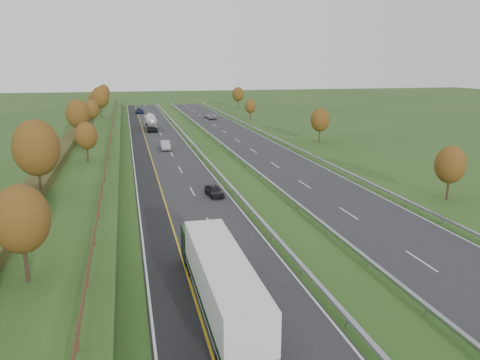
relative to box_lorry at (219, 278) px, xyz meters
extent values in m
plane|color=#294A1A|center=(9.09, 47.85, -2.33)|extent=(400.00, 400.00, 0.00)
cube|color=#242427|center=(1.09, 52.85, -2.31)|extent=(10.50, 200.00, 0.04)
cube|color=#242427|center=(17.59, 52.85, -2.31)|extent=(10.50, 200.00, 0.04)
cube|color=black|center=(-2.66, 52.85, -2.31)|extent=(3.00, 200.00, 0.04)
cube|color=silver|center=(-3.96, 52.85, -2.28)|extent=(0.15, 200.00, 0.01)
cube|color=gold|center=(-1.16, 52.85, -2.28)|extent=(0.15, 200.00, 0.01)
cube|color=silver|center=(6.14, 52.85, -2.28)|extent=(0.15, 200.00, 0.01)
cube|color=silver|center=(12.54, 52.85, -2.28)|extent=(0.15, 200.00, 0.01)
cube|color=silver|center=(22.64, 52.85, -2.28)|extent=(0.15, 200.00, 0.01)
cube|color=silver|center=(2.34, 3.85, -2.28)|extent=(0.15, 4.00, 0.01)
cube|color=silver|center=(16.34, 3.85, -2.28)|extent=(0.15, 4.00, 0.01)
cube|color=silver|center=(2.34, 15.85, -2.28)|extent=(0.15, 4.00, 0.01)
cube|color=silver|center=(16.34, 15.85, -2.28)|extent=(0.15, 4.00, 0.01)
cube|color=silver|center=(2.34, 27.85, -2.28)|extent=(0.15, 4.00, 0.01)
cube|color=silver|center=(16.34, 27.85, -2.28)|extent=(0.15, 4.00, 0.01)
cube|color=silver|center=(2.34, 39.85, -2.28)|extent=(0.15, 4.00, 0.01)
cube|color=silver|center=(16.34, 39.85, -2.28)|extent=(0.15, 4.00, 0.01)
cube|color=silver|center=(2.34, 51.85, -2.28)|extent=(0.15, 4.00, 0.01)
cube|color=silver|center=(16.34, 51.85, -2.28)|extent=(0.15, 4.00, 0.01)
cube|color=silver|center=(2.34, 63.85, -2.28)|extent=(0.15, 4.00, 0.01)
cube|color=silver|center=(16.34, 63.85, -2.28)|extent=(0.15, 4.00, 0.01)
cube|color=silver|center=(2.34, 75.85, -2.28)|extent=(0.15, 4.00, 0.01)
cube|color=silver|center=(16.34, 75.85, -2.28)|extent=(0.15, 4.00, 0.01)
cube|color=silver|center=(2.34, 87.85, -2.28)|extent=(0.15, 4.00, 0.01)
cube|color=silver|center=(16.34, 87.85, -2.28)|extent=(0.15, 4.00, 0.01)
cube|color=silver|center=(2.34, 99.85, -2.28)|extent=(0.15, 4.00, 0.01)
cube|color=silver|center=(16.34, 99.85, -2.28)|extent=(0.15, 4.00, 0.01)
cube|color=silver|center=(2.34, 111.85, -2.28)|extent=(0.15, 4.00, 0.01)
cube|color=silver|center=(16.34, 111.85, -2.28)|extent=(0.15, 4.00, 0.01)
cube|color=silver|center=(2.34, 123.85, -2.28)|extent=(0.15, 4.00, 0.01)
cube|color=silver|center=(16.34, 123.85, -2.28)|extent=(0.15, 4.00, 0.01)
cube|color=silver|center=(2.34, 135.85, -2.28)|extent=(0.15, 4.00, 0.01)
cube|color=silver|center=(16.34, 135.85, -2.28)|extent=(0.15, 4.00, 0.01)
cube|color=silver|center=(2.34, 147.85, -2.28)|extent=(0.15, 4.00, 0.01)
cube|color=silver|center=(16.34, 147.85, -2.28)|extent=(0.15, 4.00, 0.01)
cube|color=#294A1A|center=(-11.91, 52.85, -1.33)|extent=(12.00, 200.00, 2.00)
cube|color=#2F3515|center=(-13.91, 52.85, 0.22)|extent=(2.20, 180.00, 1.10)
cube|color=#422B19|center=(-7.41, 52.85, 0.22)|extent=(0.08, 184.00, 0.10)
cube|color=#422B19|center=(-7.41, 52.85, 0.62)|extent=(0.08, 184.00, 0.10)
cube|color=#422B19|center=(-7.41, -5.15, 0.27)|extent=(0.12, 0.12, 1.20)
cube|color=#422B19|center=(-7.41, 1.35, 0.27)|extent=(0.12, 0.12, 1.20)
cube|color=#422B19|center=(-7.41, 7.85, 0.27)|extent=(0.12, 0.12, 1.20)
cube|color=#422B19|center=(-7.41, 14.35, 0.27)|extent=(0.12, 0.12, 1.20)
cube|color=#422B19|center=(-7.41, 20.85, 0.27)|extent=(0.12, 0.12, 1.20)
cube|color=#422B19|center=(-7.41, 27.35, 0.27)|extent=(0.12, 0.12, 1.20)
cube|color=#422B19|center=(-7.41, 33.85, 0.27)|extent=(0.12, 0.12, 1.20)
cube|color=#422B19|center=(-7.41, 40.35, 0.27)|extent=(0.12, 0.12, 1.20)
cube|color=#422B19|center=(-7.41, 46.85, 0.27)|extent=(0.12, 0.12, 1.20)
cube|color=#422B19|center=(-7.41, 53.35, 0.27)|extent=(0.12, 0.12, 1.20)
cube|color=#422B19|center=(-7.41, 59.85, 0.27)|extent=(0.12, 0.12, 1.20)
cube|color=#422B19|center=(-7.41, 66.35, 0.27)|extent=(0.12, 0.12, 1.20)
cube|color=#422B19|center=(-7.41, 72.85, 0.27)|extent=(0.12, 0.12, 1.20)
cube|color=#422B19|center=(-7.41, 79.35, 0.27)|extent=(0.12, 0.12, 1.20)
cube|color=#422B19|center=(-7.41, 85.85, 0.27)|extent=(0.12, 0.12, 1.20)
cube|color=#422B19|center=(-7.41, 92.35, 0.27)|extent=(0.12, 0.12, 1.20)
cube|color=#422B19|center=(-7.41, 98.85, 0.27)|extent=(0.12, 0.12, 1.20)
cube|color=#422B19|center=(-7.41, 105.35, 0.27)|extent=(0.12, 0.12, 1.20)
cube|color=#422B19|center=(-7.41, 111.85, 0.27)|extent=(0.12, 0.12, 1.20)
cube|color=#422B19|center=(-7.41, 118.35, 0.27)|extent=(0.12, 0.12, 1.20)
cube|color=#422B19|center=(-7.41, 124.85, 0.27)|extent=(0.12, 0.12, 1.20)
cube|color=#422B19|center=(-7.41, 131.35, 0.27)|extent=(0.12, 0.12, 1.20)
cube|color=#422B19|center=(-7.41, 137.85, 0.27)|extent=(0.12, 0.12, 1.20)
cube|color=#422B19|center=(-7.41, 144.35, 0.27)|extent=(0.12, 0.12, 1.20)
cube|color=gray|center=(6.79, 52.85, -1.71)|extent=(0.32, 200.00, 0.18)
cube|color=gray|center=(6.79, -3.15, -2.05)|extent=(0.10, 0.14, 0.56)
cube|color=gray|center=(6.79, 3.85, -2.05)|extent=(0.10, 0.14, 0.56)
cube|color=gray|center=(6.79, 10.85, -2.05)|extent=(0.10, 0.14, 0.56)
cube|color=gray|center=(6.79, 17.85, -2.05)|extent=(0.10, 0.14, 0.56)
cube|color=gray|center=(6.79, 24.85, -2.05)|extent=(0.10, 0.14, 0.56)
cube|color=gray|center=(6.79, 31.85, -2.05)|extent=(0.10, 0.14, 0.56)
cube|color=gray|center=(6.79, 38.85, -2.05)|extent=(0.10, 0.14, 0.56)
cube|color=gray|center=(6.79, 45.85, -2.05)|extent=(0.10, 0.14, 0.56)
cube|color=gray|center=(6.79, 52.85, -2.05)|extent=(0.10, 0.14, 0.56)
cube|color=gray|center=(6.79, 59.85, -2.05)|extent=(0.10, 0.14, 0.56)
cube|color=gray|center=(6.79, 66.85, -2.05)|extent=(0.10, 0.14, 0.56)
cube|color=gray|center=(6.79, 73.85, -2.05)|extent=(0.10, 0.14, 0.56)
cube|color=gray|center=(6.79, 80.85, -2.05)|extent=(0.10, 0.14, 0.56)
cube|color=gray|center=(6.79, 87.85, -2.05)|extent=(0.10, 0.14, 0.56)
cube|color=gray|center=(6.79, 94.85, -2.05)|extent=(0.10, 0.14, 0.56)
cube|color=gray|center=(6.79, 101.85, -2.05)|extent=(0.10, 0.14, 0.56)
cube|color=gray|center=(6.79, 108.85, -2.05)|extent=(0.10, 0.14, 0.56)
cube|color=gray|center=(6.79, 115.85, -2.05)|extent=(0.10, 0.14, 0.56)
cube|color=gray|center=(6.79, 122.85, -2.05)|extent=(0.10, 0.14, 0.56)
cube|color=gray|center=(6.79, 129.85, -2.05)|extent=(0.10, 0.14, 0.56)
cube|color=gray|center=(6.79, 136.85, -2.05)|extent=(0.10, 0.14, 0.56)
cube|color=gray|center=(6.79, 143.85, -2.05)|extent=(0.10, 0.14, 0.56)
cube|color=gray|center=(6.79, 150.85, -2.05)|extent=(0.10, 0.14, 0.56)
cube|color=gray|center=(11.89, 52.85, -1.71)|extent=(0.32, 200.00, 0.18)
cube|color=gray|center=(11.89, -3.15, -2.05)|extent=(0.10, 0.14, 0.56)
cube|color=gray|center=(11.89, 3.85, -2.05)|extent=(0.10, 0.14, 0.56)
cube|color=gray|center=(11.89, 10.85, -2.05)|extent=(0.10, 0.14, 0.56)
cube|color=gray|center=(11.89, 17.85, -2.05)|extent=(0.10, 0.14, 0.56)
cube|color=gray|center=(11.89, 24.85, -2.05)|extent=(0.10, 0.14, 0.56)
cube|color=gray|center=(11.89, 31.85, -2.05)|extent=(0.10, 0.14, 0.56)
cube|color=gray|center=(11.89, 38.85, -2.05)|extent=(0.10, 0.14, 0.56)
cube|color=gray|center=(11.89, 45.85, -2.05)|extent=(0.10, 0.14, 0.56)
cube|color=gray|center=(11.89, 52.85, -2.05)|extent=(0.10, 0.14, 0.56)
cube|color=gray|center=(11.89, 59.85, -2.05)|extent=(0.10, 0.14, 0.56)
cube|color=gray|center=(11.89, 66.85, -2.05)|extent=(0.10, 0.14, 0.56)
cube|color=gray|center=(11.89, 73.85, -2.05)|extent=(0.10, 0.14, 0.56)
cube|color=gray|center=(11.89, 80.85, -2.05)|extent=(0.10, 0.14, 0.56)
cube|color=gray|center=(11.89, 87.85, -2.05)|extent=(0.10, 0.14, 0.56)
cube|color=gray|center=(11.89, 94.85, -2.05)|extent=(0.10, 0.14, 0.56)
cube|color=gray|center=(11.89, 101.85, -2.05)|extent=(0.10, 0.14, 0.56)
cube|color=gray|center=(11.89, 108.85, -2.05)|extent=(0.10, 0.14, 0.56)
cube|color=gray|center=(11.89, 115.85, -2.05)|extent=(0.10, 0.14, 0.56)
cube|color=gray|center=(11.89, 122.85, -2.05)|extent=(0.10, 0.14, 0.56)
cube|color=gray|center=(11.89, 129.85, -2.05)|extent=(0.10, 0.14, 0.56)
cube|color=gray|center=(11.89, 136.85, -2.05)|extent=(0.10, 0.14, 0.56)
cube|color=gray|center=(11.89, 143.85, -2.05)|extent=(0.10, 0.14, 0.56)
cube|color=gray|center=(11.89, 150.85, -2.05)|extent=(0.10, 0.14, 0.56)
cube|color=gray|center=(23.39, 52.85, -1.71)|extent=(0.32, 200.00, 0.18)
cube|color=gray|center=(23.39, 10.85, -2.05)|extent=(0.10, 0.14, 0.56)
cube|color=gray|center=(23.39, 24.85, -2.05)|extent=(0.10, 0.14, 0.56)
cube|color=gray|center=(23.39, 38.85, -2.05)|extent=(0.10, 0.14, 0.56)
cube|color=gray|center=(23.39, 52.85, -2.05)|extent=(0.10, 0.14, 0.56)
cube|color=gray|center=(23.39, 66.85, -2.05)|extent=(0.10, 0.14, 0.56)
cube|color=gray|center=(23.39, 80.85, -2.05)|extent=(0.10, 0.14, 0.56)
cube|color=gray|center=(23.39, 94.85, -2.05)|extent=(0.10, 0.14, 0.56)
cube|color=gray|center=(23.39, 108.85, -2.05)|extent=(0.10, 0.14, 0.56)
cube|color=gray|center=(23.39, 122.85, -2.05)|extent=(0.10, 0.14, 0.56)
cube|color=gray|center=(23.39, 136.85, -2.05)|extent=(0.10, 0.14, 0.56)
cube|color=gray|center=(23.39, 150.85, -2.05)|extent=(0.10, 0.14, 0.56)
cylinder|color=#2D2116|center=(-10.91, 2.85, 0.88)|extent=(0.24, 0.24, 2.43)
ellipsoid|color=#543312|center=(-10.91, 2.85, 3.56)|extent=(3.24, 3.24, 4.05)
cylinder|color=#2D2116|center=(-12.91, 20.85, 1.24)|extent=(0.24, 0.24, 3.15)
ellipsoid|color=#543312|center=(-12.91, 20.85, 4.71)|extent=(4.20, 4.20, 5.25)
cylinder|color=#2D2116|center=(-9.91, 38.85, 0.75)|extent=(0.24, 0.24, 2.16)
ellipsoid|color=#543312|center=(-9.91, 38.85, 3.13)|extent=(2.88, 2.88, 3.60)
cylinder|color=#2D2116|center=(-12.41, 56.85, 1.11)|extent=(0.24, 0.24, 2.88)
ellipsoid|color=#543312|center=(-12.41, 56.85, 4.28)|extent=(3.84, 3.84, 4.80)
cylinder|color=#2D2116|center=(-11.41, 74.85, 0.84)|extent=(0.24, 0.24, 2.34)
ellipsoid|color=#543312|center=(-11.41, 74.85, 3.41)|extent=(3.12, 3.12, 3.90)
cylinder|color=#2D2116|center=(-10.41, 92.85, 1.20)|extent=(0.24, 0.24, 3.06)
ellipsoid|color=#543312|center=(-10.41, 92.85, 4.57)|extent=(4.08, 4.08, 5.10)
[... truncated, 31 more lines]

